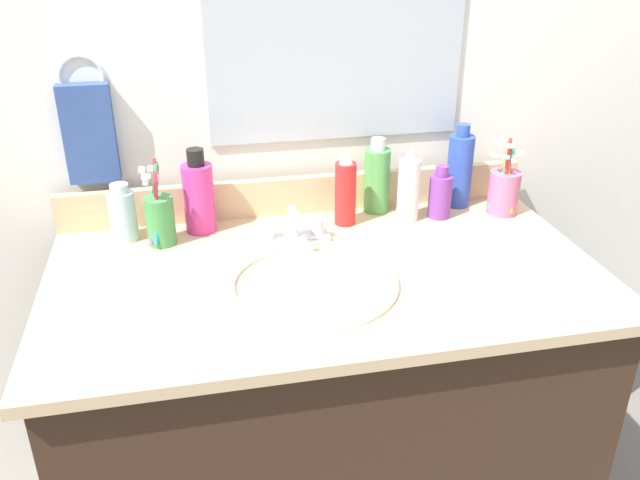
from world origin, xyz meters
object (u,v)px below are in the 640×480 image
(bottle_soap_pink, at_px, (199,196))
(bottle_gel_clear, at_px, (123,214))
(hand_towel, at_px, (89,134))
(bottle_spray_red, at_px, (345,190))
(cup_pink, at_px, (504,190))
(cup_green, at_px, (160,218))
(bottle_shampoo_blue, at_px, (459,169))
(bottle_cream_purple, at_px, (440,195))
(bottle_toner_green, at_px, (377,179))
(bottle_lotion_white, at_px, (409,187))
(faucet, at_px, (294,230))

(bottle_soap_pink, bearing_deg, bottle_gel_clear, -175.80)
(hand_towel, distance_m, bottle_spray_red, 0.58)
(cup_pink, distance_m, cup_green, 0.81)
(hand_towel, relative_size, cup_green, 1.12)
(bottle_shampoo_blue, distance_m, bottle_cream_purple, 0.10)
(bottle_soap_pink, bearing_deg, bottle_cream_purple, -4.14)
(bottle_toner_green, relative_size, bottle_soap_pink, 0.94)
(bottle_lotion_white, bearing_deg, faucet, -167.26)
(bottle_toner_green, bearing_deg, bottle_shampoo_blue, -1.79)
(bottle_lotion_white, bearing_deg, bottle_shampoo_blue, 21.77)
(faucet, bearing_deg, hand_towel, 156.57)
(bottle_shampoo_blue, bearing_deg, cup_green, -174.30)
(hand_towel, bearing_deg, cup_pink, -7.76)
(bottle_cream_purple, height_order, bottle_soap_pink, bottle_soap_pink)
(bottle_spray_red, height_order, bottle_cream_purple, bottle_spray_red)
(cup_green, bearing_deg, bottle_shampoo_blue, 5.70)
(hand_towel, bearing_deg, bottle_shampoo_blue, -3.87)
(bottle_toner_green, distance_m, bottle_shampoo_blue, 0.21)
(hand_towel, bearing_deg, bottle_gel_clear, -58.20)
(hand_towel, relative_size, bottle_cream_purple, 1.71)
(bottle_soap_pink, height_order, cup_green, cup_green)
(bottle_shampoo_blue, height_order, bottle_gel_clear, bottle_shampoo_blue)
(cup_pink, height_order, cup_green, cup_green)
(faucet, height_order, bottle_cream_purple, bottle_cream_purple)
(cup_green, bearing_deg, hand_towel, 136.18)
(hand_towel, relative_size, bottle_gel_clear, 1.68)
(faucet, height_order, cup_pink, cup_pink)
(hand_towel, height_order, bottle_soap_pink, hand_towel)
(bottle_soap_pink, bearing_deg, bottle_lotion_white, -4.81)
(bottle_soap_pink, bearing_deg, cup_pink, -4.05)
(hand_towel, distance_m, cup_pink, 0.97)
(hand_towel, distance_m, faucet, 0.50)
(bottle_soap_pink, bearing_deg, hand_towel, 160.87)
(bottle_toner_green, height_order, bottle_shampoo_blue, bottle_shampoo_blue)
(faucet, distance_m, cup_pink, 0.53)
(bottle_toner_green, xyz_separation_m, bottle_spray_red, (-0.09, -0.06, 0.00))
(faucet, relative_size, cup_pink, 0.85)
(faucet, xyz_separation_m, bottle_gel_clear, (-0.37, 0.09, 0.03))
(bottle_cream_purple, bearing_deg, bottle_gel_clear, 177.78)
(faucet, xyz_separation_m, bottle_toner_green, (0.23, 0.13, 0.05))
(bottle_gel_clear, bearing_deg, bottle_shampoo_blue, 2.29)
(bottle_toner_green, xyz_separation_m, bottle_gel_clear, (-0.59, -0.04, -0.02))
(hand_towel, xyz_separation_m, cup_pink, (0.94, -0.13, -0.16))
(bottle_toner_green, distance_m, cup_green, 0.52)
(bottle_spray_red, relative_size, bottle_lotion_white, 1.03)
(faucet, relative_size, bottle_gel_clear, 1.22)
(bottle_toner_green, distance_m, bottle_cream_purple, 0.16)
(bottle_lotion_white, xyz_separation_m, bottle_gel_clear, (-0.65, 0.03, -0.02))
(bottle_spray_red, height_order, bottle_lotion_white, bottle_spray_red)
(hand_towel, xyz_separation_m, bottle_gel_clear, (0.06, -0.09, -0.16))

